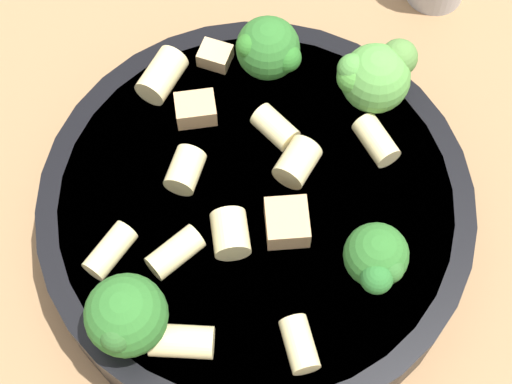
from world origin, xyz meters
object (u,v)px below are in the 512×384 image
rigatoni_2 (275,127)px  rigatoni_8 (162,75)px  broccoli_floret_0 (268,49)px  rigatoni_7 (185,170)px  pasta_bowl (256,214)px  rigatoni_0 (230,234)px  broccoli_floret_3 (125,317)px  rigatoni_4 (376,140)px  rigatoni_1 (306,343)px  rigatoni_3 (110,251)px  broccoli_floret_1 (377,258)px  chicken_chunk_0 (196,109)px  rigatoni_9 (182,341)px  rigatoni_5 (175,252)px  chicken_chunk_1 (287,222)px  chicken_chunk_2 (208,57)px  broccoli_floret_2 (375,75)px  rigatoni_6 (297,162)px

rigatoni_2 → rigatoni_8: rigatoni_8 is taller
broccoli_floret_0 → rigatoni_7: bearing=42.3°
pasta_bowl → rigatoni_0: rigatoni_0 is taller
broccoli_floret_0 → rigatoni_2: broccoli_floret_0 is taller
broccoli_floret_3 → rigatoni_4: 0.16m
rigatoni_0 → rigatoni_1: (-0.02, 0.06, -0.00)m
rigatoni_1 → rigatoni_8: size_ratio=0.91×
rigatoni_3 → broccoli_floret_1: bearing=161.0°
chicken_chunk_0 → rigatoni_8: bearing=-61.2°
broccoli_floret_1 → rigatoni_3: size_ratio=1.30×
pasta_bowl → rigatoni_9: (0.05, 0.06, 0.02)m
rigatoni_1 → rigatoni_8: (0.03, -0.16, 0.00)m
broccoli_floret_3 → rigatoni_4: size_ratio=1.63×
rigatoni_4 → rigatoni_5: same height
rigatoni_7 → chicken_chunk_1: (-0.04, 0.04, -0.00)m
pasta_bowl → broccoli_floret_0: broccoli_floret_0 is taller
broccoli_floret_1 → rigatoni_3: broccoli_floret_1 is taller
rigatoni_8 → broccoli_floret_3: bearing=71.7°
broccoli_floret_3 → chicken_chunk_0: broccoli_floret_3 is taller
broccoli_floret_0 → chicken_chunk_0: broccoli_floret_0 is taller
rigatoni_2 → rigatoni_8: size_ratio=0.85×
chicken_chunk_1 → chicken_chunk_0: bearing=-69.0°
pasta_bowl → rigatoni_1: size_ratio=8.92×
rigatoni_3 → chicken_chunk_2: (-0.07, -0.10, -0.00)m
rigatoni_4 → chicken_chunk_0: (0.09, -0.04, -0.00)m
rigatoni_1 → chicken_chunk_1: same height
broccoli_floret_0 → broccoli_floret_2: broccoli_floret_2 is taller
rigatoni_2 → chicken_chunk_2: bearing=-65.9°
broccoli_floret_2 → rigatoni_6: bearing=32.8°
rigatoni_5 → chicken_chunk_2: 0.12m
rigatoni_5 → rigatoni_9: size_ratio=0.93×
rigatoni_0 → rigatoni_2: bearing=-125.0°
rigatoni_1 → broccoli_floret_0: bearing=-98.6°
rigatoni_3 → chicken_chunk_1: same height
pasta_bowl → rigatoni_8: 0.09m
broccoli_floret_2 → rigatoni_6: 0.06m
broccoli_floret_1 → pasta_bowl: bearing=-49.8°
rigatoni_2 → rigatoni_7: 0.05m
rigatoni_6 → rigatoni_8: (0.06, -0.07, 0.00)m
rigatoni_8 → pasta_bowl: bearing=111.1°
pasta_bowl → rigatoni_3: size_ratio=8.09×
broccoli_floret_2 → rigatoni_8: broccoli_floret_2 is taller
chicken_chunk_2 → broccoli_floret_0: bearing=155.9°
pasta_bowl → broccoli_floret_1: 0.08m
rigatoni_9 → chicken_chunk_2: (-0.05, -0.15, -0.00)m
rigatoni_5 → broccoli_floret_1: bearing=160.2°
pasta_bowl → broccoli_floret_1: size_ratio=6.25×
rigatoni_1 → rigatoni_8: bearing=-77.9°
broccoli_floret_0 → broccoli_floret_3: (0.10, 0.13, 0.00)m
chicken_chunk_1 → rigatoni_4: bearing=-149.9°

